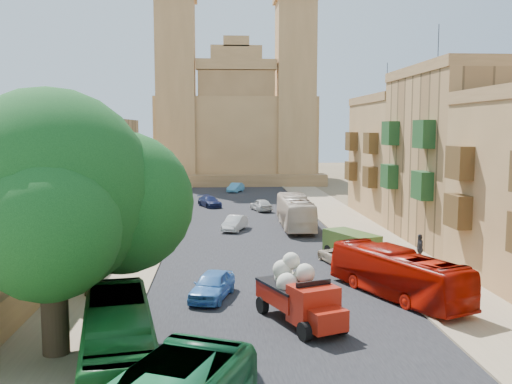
{
  "coord_description": "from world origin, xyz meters",
  "views": [
    {
      "loc": [
        -2.98,
        -18.47,
        8.98
      ],
      "look_at": [
        0.0,
        26.0,
        4.0
      ],
      "focal_mm": 40.0,
      "sensor_mm": 36.0,
      "label": 1
    }
  ],
  "objects": [
    {
      "name": "road_surface",
      "position": [
        0.0,
        30.0,
        0.01
      ],
      "size": [
        14.0,
        140.0,
        0.01
      ],
      "primitive_type": "cube",
      "color": "black",
      "rests_on": "ground"
    },
    {
      "name": "sidewalk_east",
      "position": [
        9.5,
        30.0,
        0.01
      ],
      "size": [
        5.0,
        140.0,
        0.01
      ],
      "primitive_type": "cube",
      "color": "#947E61",
      "rests_on": "ground"
    },
    {
      "name": "sidewalk_west",
      "position": [
        -9.5,
        30.0,
        0.01
      ],
      "size": [
        5.0,
        140.0,
        0.01
      ],
      "primitive_type": "cube",
      "color": "#947E61",
      "rests_on": "ground"
    },
    {
      "name": "kerb_east",
      "position": [
        7.0,
        30.0,
        0.06
      ],
      "size": [
        0.25,
        140.0,
        0.12
      ],
      "primitive_type": "cube",
      "color": "#947E61",
      "rests_on": "ground"
    },
    {
      "name": "kerb_west",
      "position": [
        -7.0,
        30.0,
        0.06
      ],
      "size": [
        0.25,
        140.0,
        0.12
      ],
      "primitive_type": "cube",
      "color": "#947E61",
      "rests_on": "ground"
    },
    {
      "name": "townhouse_c",
      "position": [
        15.95,
        25.0,
        6.91
      ],
      "size": [
        9.0,
        14.0,
        17.4
      ],
      "color": "#A87C4C",
      "rests_on": "ground"
    },
    {
      "name": "townhouse_d",
      "position": [
        15.95,
        39.0,
        6.16
      ],
      "size": [
        9.0,
        14.0,
        15.9
      ],
      "color": "#9E7547",
      "rests_on": "ground"
    },
    {
      "name": "west_wall",
      "position": [
        -12.5,
        20.0,
        0.9
      ],
      "size": [
        1.0,
        40.0,
        1.8
      ],
      "primitive_type": "cube",
      "color": "#9E7547",
      "rests_on": "ground"
    },
    {
      "name": "west_building_mid",
      "position": [
        -18.0,
        44.0,
        5.0
      ],
      "size": [
        10.0,
        22.0,
        10.0
      ],
      "primitive_type": "cube",
      "color": "#A87C4C",
      "rests_on": "ground"
    },
    {
      "name": "church",
      "position": [
        -0.0,
        78.61,
        9.52
      ],
      "size": [
        28.0,
        22.5,
        36.3
      ],
      "color": "#9E7547",
      "rests_on": "ground"
    },
    {
      "name": "ficus_tree",
      "position": [
        -9.41,
        4.01,
        6.26
      ],
      "size": [
        10.59,
        9.74,
        10.59
      ],
      "color": "#3A2C1D",
      "rests_on": "ground"
    },
    {
      "name": "street_tree_a",
      "position": [
        -10.0,
        12.0,
        3.44
      ],
      "size": [
        3.34,
        3.34,
        5.14
      ],
      "color": "#3A2C1D",
      "rests_on": "ground"
    },
    {
      "name": "street_tree_b",
      "position": [
        -10.0,
        24.0,
        3.04
      ],
      "size": [
        2.96,
        2.96,
        4.56
      ],
      "color": "#3A2C1D",
      "rests_on": "ground"
    },
    {
      "name": "street_tree_c",
      "position": [
        -10.0,
        36.0,
        3.17
      ],
      "size": [
        3.08,
        3.08,
        4.74
      ],
      "color": "#3A2C1D",
      "rests_on": "ground"
    },
    {
      "name": "street_tree_d",
      "position": [
        -10.0,
        48.0,
        3.58
      ],
      "size": [
        3.48,
        3.48,
        5.35
      ],
      "color": "#3A2C1D",
      "rests_on": "ground"
    },
    {
      "name": "red_truck",
      "position": [
        0.74,
        6.9,
        1.4
      ],
      "size": [
        3.84,
        5.75,
        3.18
      ],
      "color": "#9E190C",
      "rests_on": "ground"
    },
    {
      "name": "olive_pickup",
      "position": [
        6.27,
        20.0,
        0.88
      ],
      "size": [
        3.5,
        4.76,
        1.8
      ],
      "color": "#3D5720",
      "rests_on": "ground"
    },
    {
      "name": "bus_green_north",
      "position": [
        -6.5,
        1.0,
        1.4
      ],
      "size": [
        4.17,
        10.32,
        2.8
      ],
      "primitive_type": "imported",
      "rotation": [
        0.0,
        0.0,
        0.19
      ],
      "color": "#12581E",
      "rests_on": "ground"
    },
    {
      "name": "bus_red_east",
      "position": [
        6.5,
        10.53,
        1.29
      ],
      "size": [
        5.65,
        9.39,
        2.59
      ],
      "primitive_type": "imported",
      "rotation": [
        0.0,
        0.0,
        3.55
      ],
      "color": "#9F0D02",
      "rests_on": "ground"
    },
    {
      "name": "bus_cream_east",
      "position": [
        4.0,
        32.28,
        1.45
      ],
      "size": [
        2.59,
        10.46,
        2.9
      ],
      "primitive_type": "imported",
      "rotation": [
        0.0,
        0.0,
        3.13
      ],
      "color": "beige",
      "rests_on": "ground"
    },
    {
      "name": "car_blue_a",
      "position": [
        -3.32,
        11.08,
        0.72
      ],
      "size": [
        2.8,
        4.55,
        1.45
      ],
      "primitive_type": "imported",
      "rotation": [
        0.0,
        0.0,
        -0.28
      ],
      "color": "#4283CF",
      "rests_on": "ground"
    },
    {
      "name": "car_white_a",
      "position": [
        -1.52,
        31.26,
        0.65
      ],
      "size": [
        2.59,
        4.17,
        1.3
      ],
      "primitive_type": "imported",
      "rotation": [
        0.0,
        0.0,
        -0.33
      ],
      "color": "silver",
      "rests_on": "ground"
    },
    {
      "name": "car_cream",
      "position": [
        5.0,
        18.48,
        0.54
      ],
      "size": [
        2.6,
        4.17,
        1.08
      ],
      "primitive_type": "imported",
      "rotation": [
        0.0,
        0.0,
        3.37
      ],
      "color": "tan",
      "rests_on": "ground"
    },
    {
      "name": "car_dkblue",
      "position": [
        -3.97,
        46.69,
        0.62
      ],
      "size": [
        3.2,
        4.59,
        1.23
      ],
      "primitive_type": "imported",
      "rotation": [
        0.0,
        0.0,
        0.38
      ],
      "color": "#161E4A",
      "rests_on": "ground"
    },
    {
      "name": "car_white_b",
      "position": [
        1.7,
        43.1,
        0.67
      ],
      "size": [
        2.5,
        4.18,
        1.33
      ],
      "primitive_type": "imported",
      "rotation": [
        0.0,
        0.0,
        3.39
      ],
      "color": "silver",
      "rests_on": "ground"
    },
    {
      "name": "car_blue_b",
      "position": [
        -0.5,
        61.85,
        0.64
      ],
      "size": [
        2.69,
        4.14,
        1.29
      ],
      "primitive_type": "imported",
      "rotation": [
        0.0,
        0.0,
        -0.37
      ],
      "color": "#4A9CC9",
      "rests_on": "ground"
    },
    {
      "name": "pedestrian_a",
      "position": [
        8.19,
        9.15,
        0.88
      ],
      "size": [
        0.76,
        0.63,
        1.77
      ],
      "primitive_type": "imported",
      "rotation": [
        0.0,
        0.0,
        3.53
      ],
      "color": "#272629",
      "rests_on": "ground"
    },
    {
      "name": "pedestrian_c",
      "position": [
        10.43,
        18.09,
        0.99
      ],
      "size": [
        0.6,
        1.2,
        1.98
      ],
      "primitive_type": "imported",
      "rotation": [
        0.0,
        0.0,
        4.61
      ],
      "color": "#343439",
      "rests_on": "ground"
    }
  ]
}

